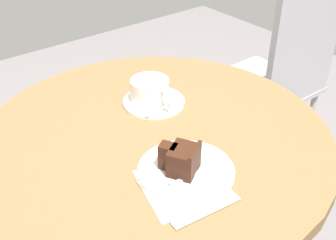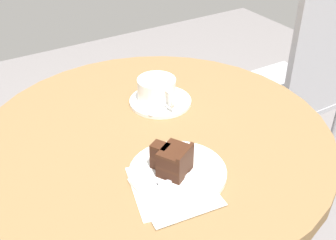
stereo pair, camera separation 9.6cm
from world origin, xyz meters
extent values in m
cylinder|color=brown|center=(0.00, 0.00, 0.70)|extent=(0.84, 0.84, 0.03)
cylinder|color=#B7B7BC|center=(0.00, 0.00, 0.35)|extent=(0.07, 0.07, 0.66)
cylinder|color=white|center=(-0.10, 0.08, 0.72)|extent=(0.16, 0.16, 0.01)
cylinder|color=white|center=(-0.11, 0.07, 0.75)|extent=(0.10, 0.10, 0.06)
cylinder|color=beige|center=(-0.11, 0.07, 0.78)|extent=(0.09, 0.09, 0.00)
torus|color=white|center=(-0.05, 0.07, 0.75)|extent=(0.05, 0.01, 0.05)
cube|color=#B7B7BC|center=(-0.06, 0.07, 0.73)|extent=(0.01, 0.09, 0.00)
ellipsoid|color=#B7B7BC|center=(-0.06, 0.02, 0.73)|extent=(0.02, 0.02, 0.00)
cylinder|color=white|center=(0.16, -0.04, 0.72)|extent=(0.20, 0.20, 0.01)
cube|color=#381E14|center=(0.16, -0.05, 0.74)|extent=(0.08, 0.08, 0.02)
cube|color=#381E14|center=(0.13, -0.06, 0.74)|extent=(0.04, 0.04, 0.02)
cube|color=#381C0F|center=(0.16, -0.05, 0.75)|extent=(0.08, 0.08, 0.01)
cube|color=#381C0F|center=(0.13, -0.06, 0.75)|extent=(0.04, 0.04, 0.01)
cube|color=#381E14|center=(0.16, -0.05, 0.77)|extent=(0.08, 0.08, 0.02)
cube|color=#381E14|center=(0.13, -0.06, 0.77)|extent=(0.04, 0.04, 0.02)
cube|color=#381C0F|center=(0.16, -0.05, 0.78)|extent=(0.08, 0.08, 0.01)
cube|color=#381C0F|center=(0.13, -0.06, 0.78)|extent=(0.04, 0.04, 0.01)
cube|color=#381C0F|center=(0.18, -0.04, 0.76)|extent=(0.04, 0.06, 0.06)
cube|color=#B7B7BC|center=(0.19, -0.04, 0.73)|extent=(0.02, 0.12, 0.00)
cube|color=#B7B7BC|center=(0.18, -0.12, 0.73)|extent=(0.03, 0.04, 0.00)
cube|color=silver|center=(0.18, -0.07, 0.72)|extent=(0.19, 0.19, 0.00)
cube|color=silver|center=(0.20, -0.07, 0.72)|extent=(0.16, 0.16, 0.00)
cylinder|color=#9E9EA3|center=(-0.46, 0.92, 0.22)|extent=(0.02, 0.02, 0.44)
cylinder|color=#9E9EA3|center=(-0.46, 0.60, 0.22)|extent=(0.02, 0.02, 0.44)
cylinder|color=#9E9EA3|center=(-0.14, 0.92, 0.22)|extent=(0.02, 0.02, 0.44)
cylinder|color=#9E9EA3|center=(-0.14, 0.59, 0.22)|extent=(0.02, 0.02, 0.44)
cube|color=#9E9EA3|center=(-0.30, 0.76, 0.45)|extent=(0.38, 0.38, 0.02)
cube|color=#9E9EA3|center=(-0.13, 0.76, 0.71)|extent=(0.03, 0.36, 0.48)
camera|label=1|loc=(0.66, -0.48, 1.29)|focal=45.00mm
camera|label=2|loc=(0.71, -0.40, 1.29)|focal=45.00mm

